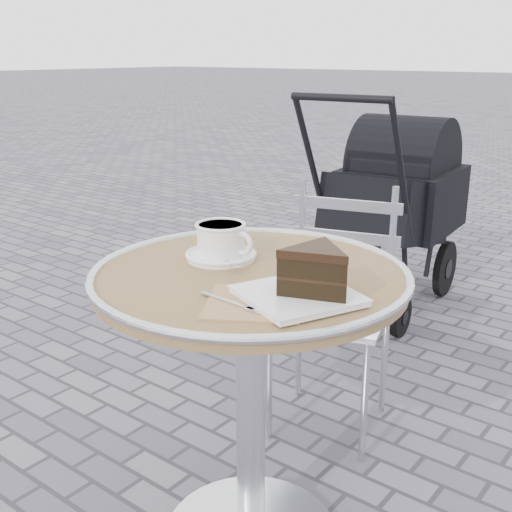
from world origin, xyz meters
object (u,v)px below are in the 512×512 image
Objects in this scene: cafe_table at (250,339)px; baby_stroller at (392,210)px; bistro_chair at (339,279)px; cake_plate_set at (310,276)px; cappuccino_set at (221,243)px.

baby_stroller is (-0.50, 1.73, -0.10)m from cafe_table.
cafe_table is 0.68m from bistro_chair.
cafe_table is at bearing -174.20° from cake_plate_set.
bistro_chair is (-0.15, 0.66, -0.07)m from cafe_table.
cappuccino_set is 1.76m from baby_stroller.
baby_stroller is (-0.35, 1.07, -0.02)m from bistro_chair.
baby_stroller is at bearing 91.67° from bistro_chair.
cappuccino_set is 0.56× the size of cake_plate_set.
cake_plate_set is (0.20, -0.06, 0.22)m from cafe_table.
cappuccino_set is at bearing -102.56° from bistro_chair.
bistro_chair is at bearing 139.42° from cake_plate_set.
cake_plate_set is (0.32, -0.10, 0.01)m from cappuccino_set.
cafe_table is at bearing -78.74° from baby_stroller.
cappuccino_set reaches higher than bistro_chair.
cappuccino_set is at bearing 162.94° from cafe_table.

